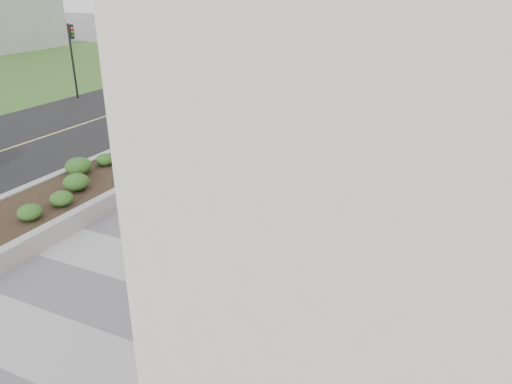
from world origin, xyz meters
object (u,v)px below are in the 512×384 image
traffic_signal_far (72,50)px  skateboarder (256,229)px  traffic_signal_near (216,59)px  planter (107,174)px

traffic_signal_far → skateboarder: 21.19m
traffic_signal_near → traffic_signal_far: same height
planter → traffic_signal_far: size_ratio=4.29×
traffic_signal_near → traffic_signal_far: bearing=-176.9°
traffic_signal_near → skateboarder: bearing=-56.6°
planter → skateboarder: size_ratio=13.04×
traffic_signal_far → skateboarder: size_ratio=3.04×
planter → traffic_signal_near: (-1.73, 10.50, 2.34)m
traffic_signal_near → skateboarder: size_ratio=3.04×
skateboarder → planter: bearing=-172.7°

